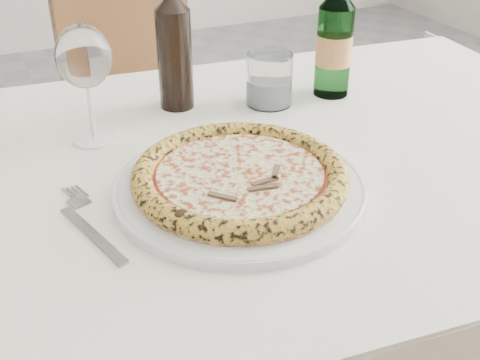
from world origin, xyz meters
The scene contains 9 objects.
dining_table centered at (-0.22, -0.05, 0.67)m, with size 1.51×0.97×0.76m.
chair_far centered at (-0.13, 0.70, 0.53)m, with size 0.42×0.42×0.93m.
plate centered at (-0.22, -0.15, 0.76)m, with size 0.36×0.36×0.02m.
pizza centered at (-0.22, -0.15, 0.78)m, with size 0.30×0.30×0.03m.
fork centered at (-0.44, -0.14, 0.76)m, with size 0.06×0.22×0.00m.
wine_glass centered at (-0.37, 0.10, 0.89)m, with size 0.09×0.09×0.19m.
tumbler centered at (-0.04, 0.12, 0.80)m, with size 0.08×0.08×0.10m.
beer_bottle centered at (0.09, 0.11, 0.86)m, with size 0.07×0.07×0.26m.
wine_bottle centered at (-0.20, 0.18, 0.86)m, with size 0.06×0.06×0.25m.
Camera 1 is at (-0.52, -0.81, 1.20)m, focal length 45.00 mm.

